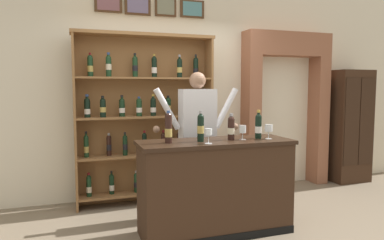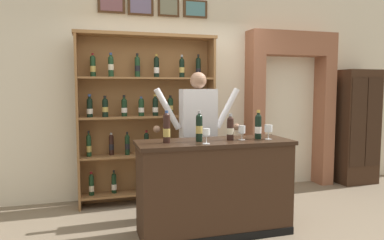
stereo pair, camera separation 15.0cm
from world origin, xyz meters
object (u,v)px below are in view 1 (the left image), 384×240
(wine_shelf, at_px, (145,115))
(tasting_counter, at_px, (215,187))
(tasting_bottle_rosso, at_px, (231,128))
(wine_glass_right, at_px, (243,130))
(wine_glass_left, at_px, (209,133))
(tasting_bottle_grappa, at_px, (168,128))
(tasting_bottle_prosecco, at_px, (201,127))
(shopkeeper, at_px, (197,127))
(wine_glass_spare, at_px, (269,128))
(side_cabinet, at_px, (349,126))
(tasting_bottle_chianti, at_px, (258,126))

(wine_shelf, distance_m, tasting_counter, 1.50)
(wine_shelf, relative_size, tasting_bottle_rosso, 8.04)
(wine_shelf, relative_size, wine_glass_right, 14.60)
(wine_glass_left, bearing_deg, wine_glass_right, 18.85)
(tasting_counter, height_order, wine_glass_right, wine_glass_right)
(wine_shelf, height_order, tasting_bottle_grappa, wine_shelf)
(wine_shelf, distance_m, tasting_bottle_prosecco, 1.31)
(shopkeeper, distance_m, tasting_bottle_rosso, 0.60)
(tasting_bottle_prosecco, bearing_deg, wine_glass_spare, -4.33)
(tasting_bottle_grappa, bearing_deg, side_cabinet, 20.78)
(tasting_bottle_rosso, xyz_separation_m, wine_glass_right, (0.12, -0.03, -0.03))
(tasting_bottle_grappa, bearing_deg, tasting_bottle_rosso, 0.48)
(tasting_bottle_rosso, bearing_deg, tasting_bottle_chianti, 0.27)
(tasting_counter, height_order, tasting_bottle_chianti, tasting_bottle_chianti)
(tasting_bottle_grappa, relative_size, tasting_bottle_rosso, 1.16)
(wine_shelf, bearing_deg, wine_glass_left, -76.36)
(tasting_bottle_prosecco, distance_m, tasting_bottle_chianti, 0.67)
(side_cabinet, distance_m, wine_glass_right, 2.88)
(wine_glass_left, relative_size, wine_glass_right, 0.99)
(wine_glass_left, height_order, wine_glass_right, wine_glass_right)
(side_cabinet, xyz_separation_m, tasting_bottle_chianti, (-2.37, -1.27, 0.22))
(wine_glass_right, xyz_separation_m, wine_glass_spare, (0.28, -0.05, 0.01))
(wine_glass_right, bearing_deg, tasting_counter, 173.71)
(tasting_bottle_rosso, height_order, wine_glass_left, tasting_bottle_rosso)
(wine_glass_left, distance_m, wine_glass_spare, 0.73)
(side_cabinet, height_order, shopkeeper, side_cabinet)
(tasting_bottle_rosso, height_order, tasting_bottle_chianti, tasting_bottle_chianti)
(tasting_bottle_grappa, bearing_deg, wine_glass_spare, -3.56)
(tasting_bottle_prosecco, xyz_separation_m, wine_glass_left, (0.02, -0.16, -0.04))
(wine_shelf, xyz_separation_m, tasting_bottle_chianti, (0.99, -1.25, -0.05))
(tasting_bottle_chianti, bearing_deg, tasting_bottle_rosso, -179.73)
(tasting_counter, bearing_deg, tasting_bottle_chianti, -0.58)
(wine_glass_right, bearing_deg, tasting_bottle_grappa, 178.56)
(shopkeeper, bearing_deg, wine_glass_spare, -48.20)
(tasting_bottle_grappa, bearing_deg, wine_glass_left, -25.64)
(tasting_counter, distance_m, wine_glass_spare, 0.84)
(wine_shelf, xyz_separation_m, tasting_bottle_rosso, (0.67, -1.25, -0.06))
(tasting_counter, bearing_deg, shopkeeper, 90.11)
(tasting_counter, xyz_separation_m, tasting_bottle_prosecco, (-0.17, -0.02, 0.64))
(tasting_counter, distance_m, tasting_bottle_chianti, 0.80)
(tasting_bottle_grappa, height_order, wine_glass_left, tasting_bottle_grappa)
(wine_shelf, height_order, tasting_bottle_rosso, wine_shelf)
(tasting_counter, distance_m, wine_glass_left, 0.65)
(wine_glass_left, bearing_deg, wine_shelf, 103.64)
(wine_glass_right, bearing_deg, wine_shelf, 121.68)
(tasting_bottle_rosso, bearing_deg, tasting_bottle_prosecco, -177.31)
(shopkeeper, distance_m, wine_glass_right, 0.67)
(side_cabinet, bearing_deg, wine_shelf, -179.68)
(tasting_counter, bearing_deg, side_cabinet, 23.87)
(wine_shelf, xyz_separation_m, wine_glass_left, (0.35, -1.43, -0.08))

